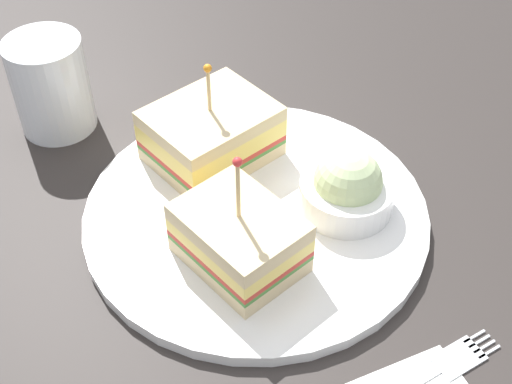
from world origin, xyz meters
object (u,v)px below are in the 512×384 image
(sandwich_half_back, at_px, (211,133))
(coleslaw_bowl, at_px, (347,188))
(plate, at_px, (256,214))
(drink_glass, at_px, (52,89))
(fork, at_px, (439,369))
(sandwich_half_front, at_px, (239,238))

(sandwich_half_back, height_order, coleslaw_bowl, sandwich_half_back)
(plate, bearing_deg, drink_glass, 96.69)
(coleslaw_bowl, relative_size, fork, 0.60)
(coleslaw_bowl, height_order, fork, coleslaw_bowl)
(sandwich_half_front, xyz_separation_m, drink_glass, (0.02, 0.25, 0.01))
(sandwich_half_back, distance_m, fork, 0.27)
(drink_glass, height_order, fork, drink_glass)
(sandwich_half_back, relative_size, drink_glass, 1.25)
(sandwich_half_back, height_order, fork, sandwich_half_back)
(plate, relative_size, fork, 2.21)
(sandwich_half_front, relative_size, sandwich_half_back, 0.92)
(plate, relative_size, sandwich_half_back, 2.50)
(sandwich_half_front, bearing_deg, fork, -82.79)
(plate, height_order, sandwich_half_back, sandwich_half_back)
(plate, bearing_deg, coleslaw_bowl, -46.35)
(sandwich_half_front, relative_size, drink_glass, 1.14)
(sandwich_half_back, bearing_deg, sandwich_half_front, -127.26)
(plate, distance_m, drink_glass, 0.23)
(sandwich_half_back, xyz_separation_m, fork, (-0.05, -0.26, -0.03))
(coleslaw_bowl, distance_m, drink_glass, 0.29)
(sandwich_half_front, height_order, drink_glass, sandwich_half_front)
(sandwich_half_back, bearing_deg, drink_glass, 108.94)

